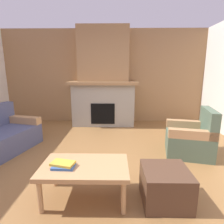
# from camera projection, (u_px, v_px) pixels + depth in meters

# --- Properties ---
(ground) EXTENTS (9.00, 9.00, 0.00)m
(ground) POSITION_uv_depth(u_px,v_px,m) (94.00, 170.00, 2.80)
(ground) COLOR brown
(wall_back_wood_panel) EXTENTS (6.00, 0.12, 2.70)m
(wall_back_wood_panel) POSITION_uv_depth(u_px,v_px,m) (104.00, 77.00, 5.45)
(wall_back_wood_panel) COLOR #997047
(wall_back_wood_panel) RESTS_ON ground
(fireplace) EXTENTS (1.90, 0.82, 2.70)m
(fireplace) POSITION_uv_depth(u_px,v_px,m) (103.00, 84.00, 5.12)
(fireplace) COLOR gray
(fireplace) RESTS_ON ground
(armchair) EXTENTS (0.91, 0.91, 0.85)m
(armchair) POSITION_uv_depth(u_px,v_px,m) (191.00, 138.00, 3.30)
(armchair) COLOR #4C604C
(armchair) RESTS_ON ground
(coffee_table) EXTENTS (1.00, 0.60, 0.43)m
(coffee_table) POSITION_uv_depth(u_px,v_px,m) (85.00, 169.00, 2.10)
(coffee_table) COLOR tan
(coffee_table) RESTS_ON ground
(ottoman) EXTENTS (0.52, 0.52, 0.40)m
(ottoman) POSITION_uv_depth(u_px,v_px,m) (165.00, 185.00, 2.08)
(ottoman) COLOR #4C3323
(ottoman) RESTS_ON ground
(book_stack_near_edge) EXTENTS (0.28, 0.21, 0.06)m
(book_stack_near_edge) POSITION_uv_depth(u_px,v_px,m) (63.00, 165.00, 2.03)
(book_stack_near_edge) COLOR #335699
(book_stack_near_edge) RESTS_ON coffee_table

